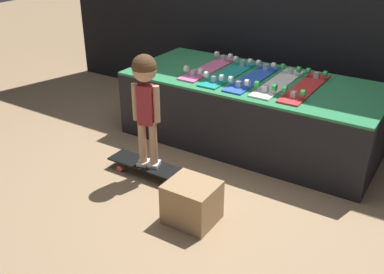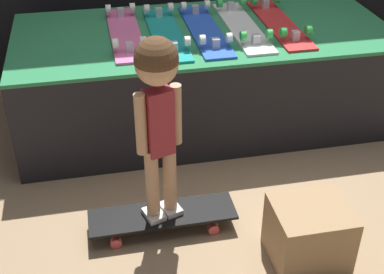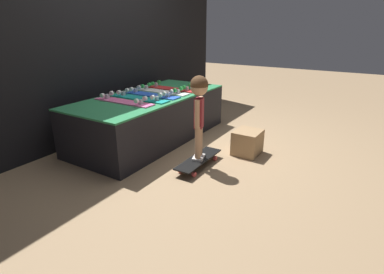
{
  "view_description": "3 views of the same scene",
  "coord_description": "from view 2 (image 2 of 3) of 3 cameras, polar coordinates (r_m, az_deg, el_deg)",
  "views": [
    {
      "loc": [
        1.5,
        -2.76,
        1.84
      ],
      "look_at": [
        -0.16,
        -0.14,
        0.3
      ],
      "focal_mm": 42.0,
      "sensor_mm": 36.0,
      "label": 1
    },
    {
      "loc": [
        -0.65,
        -2.27,
        1.76
      ],
      "look_at": [
        -0.21,
        -0.09,
        0.31
      ],
      "focal_mm": 50.0,
      "sensor_mm": 36.0,
      "label": 2
    },
    {
      "loc": [
        -2.93,
        -1.85,
        1.43
      ],
      "look_at": [
        -0.28,
        -0.22,
        0.26
      ],
      "focal_mm": 28.0,
      "sensor_mm": 36.0,
      "label": 3
    }
  ],
  "objects": [
    {
      "name": "storage_box",
      "position": [
        2.41,
        12.33,
        -10.01
      ],
      "size": [
        0.32,
        0.29,
        0.28
      ],
      "color": "#A37F56",
      "rests_on": "ground_plane"
    },
    {
      "name": "display_rack",
      "position": [
        3.28,
        1.2,
        6.57
      ],
      "size": [
        2.19,
        0.98,
        0.59
      ],
      "color": "black",
      "rests_on": "ground_plane"
    },
    {
      "name": "skateboard_white_on_rack",
      "position": [
        3.19,
        5.39,
        11.77
      ],
      "size": [
        0.18,
        0.8,
        0.09
      ],
      "color": "white",
      "rests_on": "display_rack"
    },
    {
      "name": "skateboard_red_on_rack",
      "position": [
        3.27,
        9.26,
        12.0
      ],
      "size": [
        0.18,
        0.8,
        0.09
      ],
      "color": "red",
      "rests_on": "display_rack"
    },
    {
      "name": "skateboard_pink_on_rack",
      "position": [
        3.11,
        -7.15,
        11.05
      ],
      "size": [
        0.18,
        0.8,
        0.09
      ],
      "color": "pink",
      "rests_on": "display_rack"
    },
    {
      "name": "skateboard_teal_on_rack",
      "position": [
        3.09,
        -2.81,
        11.14
      ],
      "size": [
        0.18,
        0.8,
        0.09
      ],
      "color": "teal",
      "rests_on": "display_rack"
    },
    {
      "name": "child",
      "position": [
        2.18,
        -3.67,
        4.14
      ],
      "size": [
        0.2,
        0.18,
        0.88
      ],
      "rotation": [
        0.0,
        0.0,
        0.3
      ],
      "color": "silver",
      "rests_on": "skateboard_on_floor"
    },
    {
      "name": "ground_plane",
      "position": [
        2.95,
        3.63,
        -3.67
      ],
      "size": [
        16.0,
        16.0,
        0.0
      ],
      "primitive_type": "plane",
      "color": "#9E7F5B"
    },
    {
      "name": "skateboard_blue_on_rack",
      "position": [
        3.13,
        1.36,
        11.47
      ],
      "size": [
        0.18,
        0.8,
        0.09
      ],
      "color": "blue",
      "rests_on": "display_rack"
    },
    {
      "name": "skateboard_on_floor",
      "position": [
        2.55,
        -3.16,
        -8.44
      ],
      "size": [
        0.69,
        0.19,
        0.09
      ],
      "color": "black",
      "rests_on": "ground_plane"
    }
  ]
}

